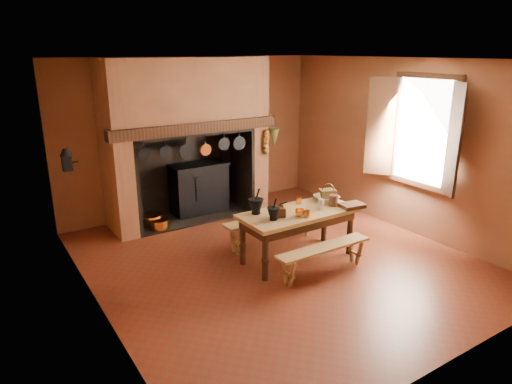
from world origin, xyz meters
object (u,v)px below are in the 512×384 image
Objects in this scene: bench_front at (324,253)px; mixing_bowl at (326,198)px; iron_range at (199,187)px; wicker_basket at (328,193)px; work_table at (298,219)px; coffee_grinder at (280,211)px.

mixing_bowl reaches higher than bench_front.
iron_range is 2.58m from wicker_basket.
iron_range reaches higher than work_table.
iron_range is 2.63m from mixing_bowl.
mixing_bowl is at bearing -114.25° from wicker_basket.
iron_range is at bearing 137.84° from wicker_basket.
coffee_grinder is (-0.35, 0.53, 0.51)m from bench_front.
bench_front is at bearing -132.24° from mixing_bowl.
wicker_basket is at bearing 30.28° from coffee_grinder.
coffee_grinder is 1.00m from mixing_bowl.
iron_range is 7.89× the size of coffee_grinder.
iron_range is 2.59m from work_table.
coffee_grinder is 1.13m from wicker_basket.
mixing_bowl is at bearing 47.76° from bench_front.
work_table is at bearing 23.01° from coffee_grinder.
wicker_basket is (0.75, 0.80, 0.50)m from bench_front.
mixing_bowl is at bearing 25.84° from coffee_grinder.
bench_front is 7.13× the size of coffee_grinder.
work_table is 0.41m from coffee_grinder.
bench_front is at bearing -39.74° from coffee_grinder.
coffee_grinder is 0.57× the size of mixing_bowl.
mixing_bowl is (0.63, 0.69, 0.47)m from bench_front.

